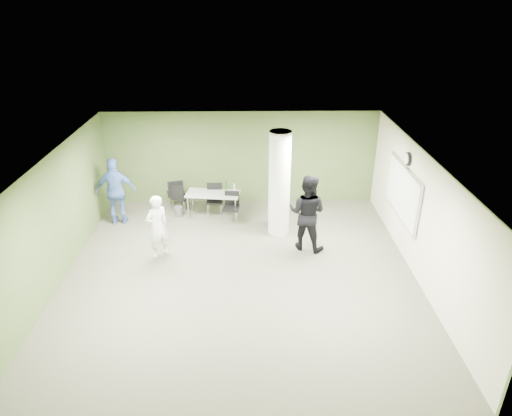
{
  "coord_description": "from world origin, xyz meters",
  "views": [
    {
      "loc": [
        0.21,
        -8.82,
        5.94
      ],
      "look_at": [
        0.38,
        1.0,
        1.2
      ],
      "focal_mm": 32.0,
      "sensor_mm": 36.0,
      "label": 1
    }
  ],
  "objects_px": {
    "man_blue": "(116,192)",
    "woman_white": "(157,227)",
    "man_black": "(307,213)",
    "chair_back_left": "(176,192)",
    "folding_table": "(214,194)"
  },
  "relations": [
    {
      "from": "man_black",
      "to": "chair_back_left",
      "type": "bearing_deg",
      "value": -9.2
    },
    {
      "from": "chair_back_left",
      "to": "woman_white",
      "type": "xyz_separation_m",
      "value": [
        -0.04,
        -2.65,
        0.26
      ]
    },
    {
      "from": "man_blue",
      "to": "woman_white",
      "type": "bearing_deg",
      "value": 126.0
    },
    {
      "from": "man_blue",
      "to": "chair_back_left",
      "type": "bearing_deg",
      "value": -151.75
    },
    {
      "from": "chair_back_left",
      "to": "folding_table",
      "type": "bearing_deg",
      "value": 143.79
    },
    {
      "from": "folding_table",
      "to": "man_black",
      "type": "relative_size",
      "value": 0.8
    },
    {
      "from": "man_black",
      "to": "man_blue",
      "type": "distance_m",
      "value": 5.24
    },
    {
      "from": "chair_back_left",
      "to": "man_black",
      "type": "relative_size",
      "value": 0.48
    },
    {
      "from": "folding_table",
      "to": "woman_white",
      "type": "height_order",
      "value": "woman_white"
    },
    {
      "from": "folding_table",
      "to": "chair_back_left",
      "type": "bearing_deg",
      "value": 164.86
    },
    {
      "from": "folding_table",
      "to": "man_blue",
      "type": "xyz_separation_m",
      "value": [
        -2.61,
        -0.4,
        0.29
      ]
    },
    {
      "from": "woman_white",
      "to": "man_blue",
      "type": "bearing_deg",
      "value": -92.61
    },
    {
      "from": "man_blue",
      "to": "folding_table",
      "type": "bearing_deg",
      "value": -173.83
    },
    {
      "from": "folding_table",
      "to": "chair_back_left",
      "type": "height_order",
      "value": "folding_table"
    },
    {
      "from": "woman_white",
      "to": "man_black",
      "type": "bearing_deg",
      "value": 144.08
    }
  ]
}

